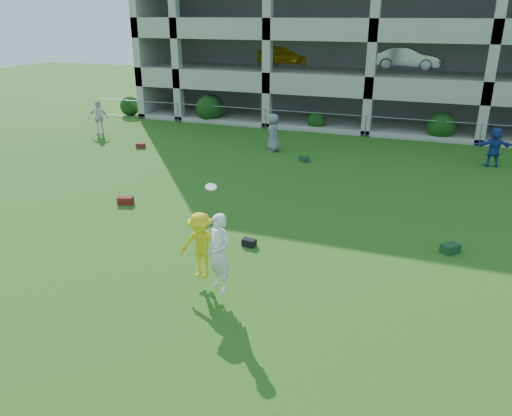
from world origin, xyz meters
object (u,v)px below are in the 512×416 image
at_px(bystander_b, 98,118).
at_px(frisbee_contest, 207,248).
at_px(bystander_d, 494,147).
at_px(parking_garage, 392,21).
at_px(bystander_c, 273,133).

bearing_deg(bystander_b, frisbee_contest, -60.74).
height_order(bystander_d, parking_garage, parking_garage).
xyz_separation_m(bystander_d, parking_garage, (-6.38, 12.64, 5.11)).
height_order(bystander_b, bystander_d, bystander_b).
relative_size(bystander_b, bystander_d, 1.06).
relative_size(bystander_c, frisbee_contest, 0.73).
xyz_separation_m(bystander_b, frisbee_contest, (13.51, -13.64, 0.22)).
distance_m(frisbee_contest, parking_garage, 27.56).
relative_size(bystander_c, bystander_d, 1.05).
relative_size(bystander_b, parking_garage, 0.06).
distance_m(bystander_c, frisbee_contest, 13.86).
xyz_separation_m(frisbee_contest, parking_garage, (0.98, 27.11, 4.83)).
bearing_deg(bystander_c, bystander_b, -101.32).
xyz_separation_m(bystander_b, parking_garage, (14.49, 13.47, 5.06)).
relative_size(bystander_b, frisbee_contest, 0.74).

